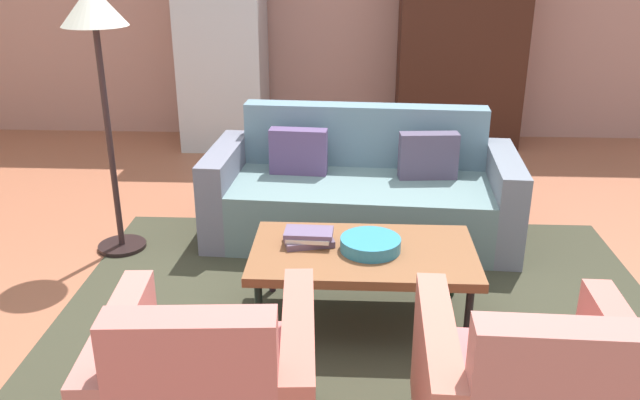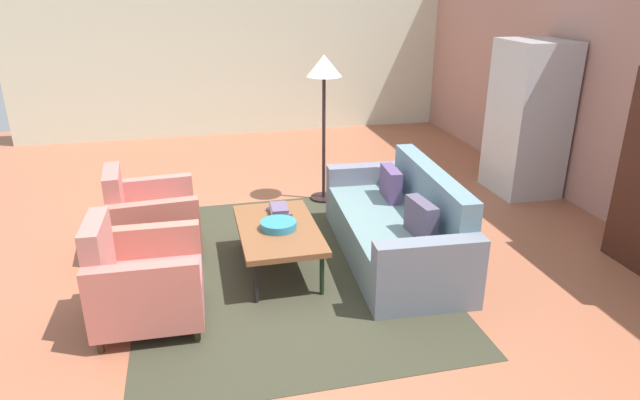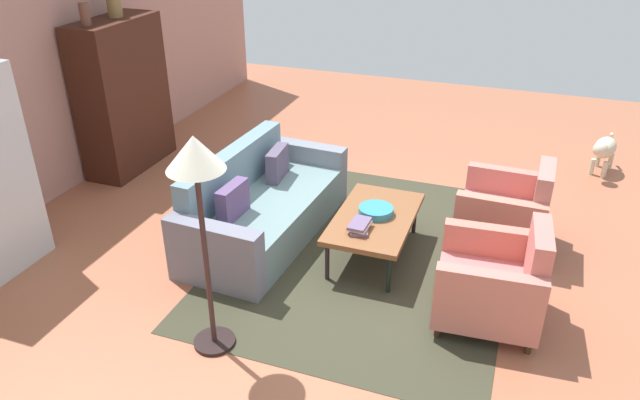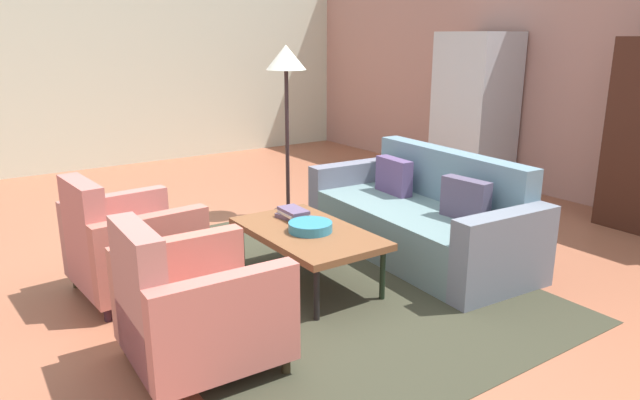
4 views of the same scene
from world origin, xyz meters
name	(u,v)px [view 4 (image 4 of 4)]	position (x,y,z in m)	size (l,w,h in m)	color
ground_plane	(314,274)	(0.00, 0.00, 0.00)	(11.87, 11.87, 0.00)	#A05C41
wall_back	(597,75)	(0.00, 3.62, 1.40)	(9.89, 0.12, 2.80)	tan
wall_left	(116,66)	(-4.94, 0.00, 1.40)	(0.12, 7.23, 2.80)	beige
area_rug	(313,281)	(0.12, -0.08, 0.00)	(3.40, 2.60, 0.01)	#353526
couch	(424,220)	(0.12, 1.06, 0.29)	(2.15, 1.02, 0.86)	slate
coffee_table	(308,235)	(0.12, -0.13, 0.39)	(1.20, 0.70, 0.42)	black
armchair_left	(126,248)	(-0.48, -1.30, 0.34)	(0.85, 0.85, 0.88)	#361C14
armchair_right	(191,311)	(0.71, -1.30, 0.34)	(0.82, 0.82, 0.88)	#34191A
fruit_bowl	(310,227)	(0.15, -0.13, 0.46)	(0.32, 0.32, 0.07)	teal
book_stack	(293,214)	(-0.18, -0.07, 0.46)	(0.29, 0.22, 0.08)	#5E4A5F
refrigerator	(475,111)	(-1.23, 3.17, 0.93)	(0.80, 0.73, 1.85)	#B7BABF
floor_lamp	(286,73)	(-1.51, 0.69, 1.44)	(0.40, 0.40, 1.72)	black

